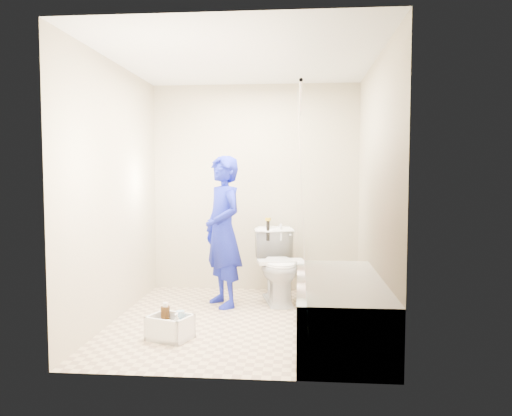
# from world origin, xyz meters

# --- Properties ---
(floor) EXTENTS (2.60, 2.60, 0.00)m
(floor) POSITION_xyz_m (0.00, 0.00, 0.00)
(floor) COLOR tan
(floor) RESTS_ON ground
(ceiling) EXTENTS (2.40, 2.60, 0.02)m
(ceiling) POSITION_xyz_m (0.00, 0.00, 2.40)
(ceiling) COLOR silver
(ceiling) RESTS_ON wall_back
(wall_back) EXTENTS (2.40, 0.02, 2.40)m
(wall_back) POSITION_xyz_m (0.00, 1.30, 1.20)
(wall_back) COLOR tan
(wall_back) RESTS_ON ground
(wall_front) EXTENTS (2.40, 0.02, 2.40)m
(wall_front) POSITION_xyz_m (0.00, -1.30, 1.20)
(wall_front) COLOR tan
(wall_front) RESTS_ON ground
(wall_left) EXTENTS (0.02, 2.60, 2.40)m
(wall_left) POSITION_xyz_m (-1.20, 0.00, 1.20)
(wall_left) COLOR tan
(wall_left) RESTS_ON ground
(wall_right) EXTENTS (0.02, 2.60, 2.40)m
(wall_right) POSITION_xyz_m (1.20, 0.00, 1.20)
(wall_right) COLOR tan
(wall_right) RESTS_ON ground
(bathtub) EXTENTS (0.70, 1.75, 0.50)m
(bathtub) POSITION_xyz_m (0.85, -0.43, 0.27)
(bathtub) COLOR silver
(bathtub) RESTS_ON ground
(curtain_rod) EXTENTS (0.02, 1.90, 0.02)m
(curtain_rod) POSITION_xyz_m (0.52, -0.43, 1.95)
(curtain_rod) COLOR silver
(curtain_rod) RESTS_ON wall_back
(shower_curtain) EXTENTS (0.06, 1.75, 1.80)m
(shower_curtain) POSITION_xyz_m (0.52, -0.43, 1.02)
(shower_curtain) COLOR silver
(shower_curtain) RESTS_ON curtain_rod
(toilet) EXTENTS (0.59, 0.84, 0.77)m
(toilet) POSITION_xyz_m (0.30, 0.74, 0.39)
(toilet) COLOR white
(toilet) RESTS_ON ground
(tank_lid) EXTENTS (0.51, 0.30, 0.04)m
(tank_lid) POSITION_xyz_m (0.33, 0.62, 0.45)
(tank_lid) COLOR white
(tank_lid) RESTS_ON toilet
(tank_internals) EXTENTS (0.19, 0.08, 0.25)m
(tank_internals) POSITION_xyz_m (0.21, 0.93, 0.76)
(tank_internals) COLOR black
(tank_internals) RESTS_ON toilet
(plumber) EXTENTS (0.62, 0.68, 1.55)m
(plumber) POSITION_xyz_m (-0.26, 0.53, 0.78)
(plumber) COLOR #1010A0
(plumber) RESTS_ON ground
(cleaning_caddy) EXTENTS (0.40, 0.37, 0.25)m
(cleaning_caddy) POSITION_xyz_m (-0.54, -0.56, 0.09)
(cleaning_caddy) COLOR white
(cleaning_caddy) RESTS_ON ground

